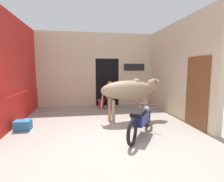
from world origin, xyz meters
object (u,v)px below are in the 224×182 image
Objects in this scene: cow at (131,90)px; plastic_stool at (101,104)px; shopkeeper_seated at (110,94)px; motorcycle_near at (141,119)px; crate at (23,125)px.

cow reaches higher than plastic_stool.
shopkeeper_seated is (-0.45, 1.77, -0.39)m from cow.
plastic_stool is (-0.83, 1.89, -0.82)m from cow.
cow is 2.22m from plastic_stool.
shopkeeper_seated is 3.07× the size of plastic_stool.
crate is at bearing 164.33° from motorcycle_near.
cow is 5.30× the size of crate.
crate is (-2.88, -2.32, -0.50)m from shopkeeper_seated.
motorcycle_near is (-0.13, -1.45, -0.61)m from cow.
plastic_stool is at bearing 44.42° from crate.
cow reaches higher than crate.
shopkeeper_seated is at bearing 104.40° from cow.
crate is at bearing -135.58° from plastic_stool.
motorcycle_near is 3.34m from crate.
motorcycle_near is at bearing -78.10° from plastic_stool.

